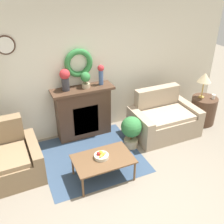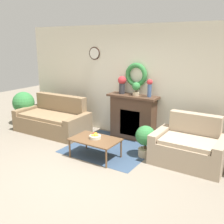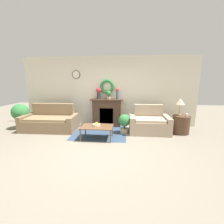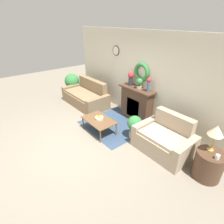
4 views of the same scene
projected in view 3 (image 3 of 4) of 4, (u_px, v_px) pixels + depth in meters
The scene contains 16 objects.
ground_plane at pixel (97, 152), 3.78m from camera, with size 16.00×16.00×0.00m, color gray.
floor_rug at pixel (101, 132), 5.27m from camera, with size 1.80×1.73×0.01m.
wall_back at pixel (108, 91), 5.93m from camera, with size 6.80×0.17×2.70m.
fireplace at pixel (107, 112), 5.90m from camera, with size 1.23×0.41×1.08m.
couch_left at pixel (51, 121), 5.48m from camera, with size 1.93×1.01×0.93m.
loveseat_right at pixel (149, 123), 5.20m from camera, with size 1.35×0.89×0.93m.
coffee_table at pixel (97, 127), 4.60m from camera, with size 0.98×0.63×0.40m.
fruit_bowl at pixel (96, 125), 4.61m from camera, with size 0.24×0.24×0.12m.
side_table_by_loveseat at pixel (181, 124), 5.11m from camera, with size 0.56×0.56×0.62m.
table_lamp at pixel (180, 102), 5.01m from camera, with size 0.29×0.29×0.58m.
mug at pixel (187, 115), 4.93m from camera, with size 0.08×0.08×0.10m.
vase_on_mantel_left at pixel (99, 92), 5.77m from camera, with size 0.20×0.20×0.42m.
vase_on_mantel_right at pixel (117, 93), 5.70m from camera, with size 0.13×0.13×0.41m.
potted_plant_on_mantel at pixel (109, 94), 5.73m from camera, with size 0.19×0.19×0.31m.
potted_plant_floor_by_couch at pixel (20, 113), 5.58m from camera, with size 0.61×0.61×0.93m.
potted_plant_floor_by_loveseat at pixel (124, 122), 5.10m from camera, with size 0.41×0.41×0.66m.
Camera 3 is at (0.72, -3.43, 1.78)m, focal length 24.00 mm.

